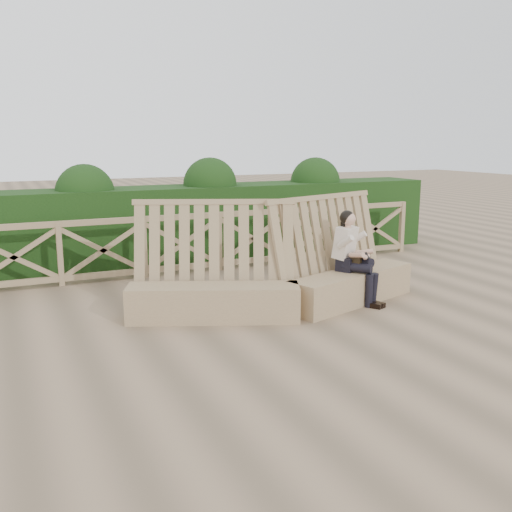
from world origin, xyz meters
name	(u,v)px	position (x,y,z in m)	size (l,w,h in m)	color
ground	(265,329)	(0.00, 0.00, 0.00)	(60.00, 60.00, 0.00)	brown
bench	(284,282)	(0.63, 0.70, 0.41)	(4.55, 1.61, 1.62)	#8A6D4E
woman	(353,253)	(1.73, 0.60, 0.76)	(0.61, 0.84, 1.40)	black
guardrail	(182,244)	(0.00, 3.50, 0.55)	(10.10, 0.09, 1.10)	#7F684A
hedge	(164,224)	(0.00, 4.70, 0.75)	(12.00, 1.20, 1.50)	black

